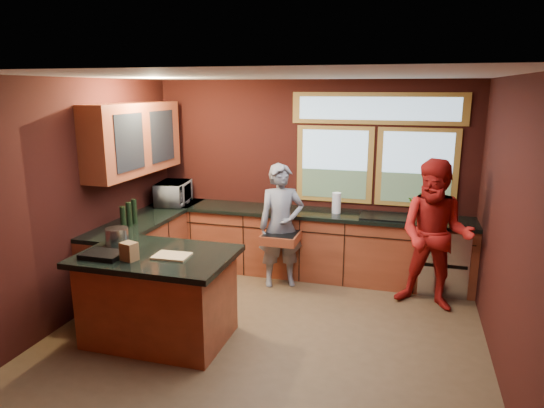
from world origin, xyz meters
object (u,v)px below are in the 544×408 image
at_px(cutting_board, 172,256).
at_px(person_grey, 281,226).
at_px(person_red, 435,235).
at_px(stock_pot, 117,236).
at_px(island, 159,296).

bearing_deg(cutting_board, person_grey, 70.29).
relative_size(person_red, cutting_board, 5.14).
relative_size(cutting_board, stock_pot, 1.46).
bearing_deg(island, stock_pot, 164.74).
bearing_deg(person_grey, person_red, -28.76).
distance_m(person_grey, cutting_board, 1.92).
height_order(person_grey, stock_pot, person_grey).
bearing_deg(stock_pot, person_grey, 48.93).
xyz_separation_m(person_grey, person_red, (1.92, -0.16, 0.08)).
distance_m(person_red, cutting_board, 3.04).
height_order(island, person_grey, person_grey).
relative_size(person_red, stock_pot, 7.50).
bearing_deg(person_red, cutting_board, -134.97).
height_order(island, stock_pot, stock_pot).
distance_m(cutting_board, stock_pot, 0.78).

